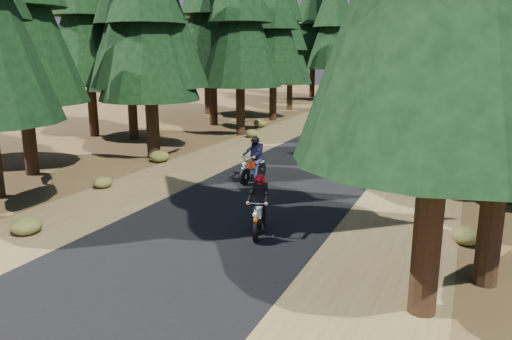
{
  "coord_description": "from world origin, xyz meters",
  "views": [
    {
      "loc": [
        6.19,
        -12.8,
        4.78
      ],
      "look_at": [
        0.0,
        1.5,
        1.1
      ],
      "focal_mm": 35.0,
      "sensor_mm": 36.0,
      "label": 1
    }
  ],
  "objects": [
    {
      "name": "ground",
      "position": [
        0.0,
        0.0,
        0.0
      ],
      "size": [
        120.0,
        120.0,
        0.0
      ],
      "primitive_type": "plane",
      "color": "#49371A",
      "rests_on": "ground"
    },
    {
      "name": "road",
      "position": [
        0.0,
        5.0,
        0.01
      ],
      "size": [
        6.0,
        100.0,
        0.01
      ],
      "primitive_type": "cube",
      "color": "black",
      "rests_on": "ground"
    },
    {
      "name": "shoulder_l",
      "position": [
        -4.6,
        5.0,
        0.0
      ],
      "size": [
        3.2,
        100.0,
        0.01
      ],
      "primitive_type": "cube",
      "color": "brown",
      "rests_on": "ground"
    },
    {
      "name": "shoulder_r",
      "position": [
        4.6,
        5.0,
        0.0
      ],
      "size": [
        3.2,
        100.0,
        0.01
      ],
      "primitive_type": "cube",
      "color": "brown",
      "rests_on": "ground"
    },
    {
      "name": "pine_forest",
      "position": [
        -0.02,
        21.05,
        7.89
      ],
      "size": [
        34.59,
        55.08,
        16.32
      ],
      "color": "black",
      "rests_on": "ground"
    },
    {
      "name": "log_far",
      "position": [
        7.26,
        4.82,
        0.12
      ],
      "size": [
        4.21,
        2.23,
        0.24
      ],
      "primitive_type": "cylinder",
      "rotation": [
        0.0,
        1.57,
        -0.46
      ],
      "color": "#4C4233",
      "rests_on": "ground"
    },
    {
      "name": "understory_shrubs",
      "position": [
        1.7,
        8.63,
        0.27
      ],
      "size": [
        14.56,
        31.98,
        0.71
      ],
      "color": "#474C1E",
      "rests_on": "ground"
    },
    {
      "name": "rider_lead",
      "position": [
        1.21,
        -1.1,
        0.54
      ],
      "size": [
        1.0,
        1.89,
        1.61
      ],
      "rotation": [
        0.0,
        0.0,
        3.41
      ],
      "color": "white",
      "rests_on": "road"
    },
    {
      "name": "rider_follow",
      "position": [
        -1.21,
        4.01,
        0.57
      ],
      "size": [
        0.79,
        1.96,
        1.7
      ],
      "rotation": [
        0.0,
        0.0,
        3.03
      ],
      "color": "maroon",
      "rests_on": "road"
    }
  ]
}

